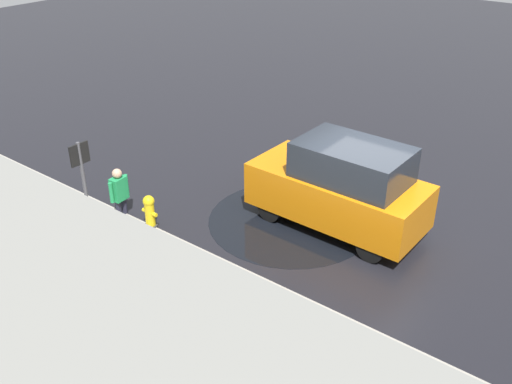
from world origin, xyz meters
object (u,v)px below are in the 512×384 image
Objects in this scene: pedestrian at (119,190)px; sign_post at (84,180)px; fire_hydrant at (150,212)px; moving_hatchback at (341,186)px.

sign_post reaches higher than pedestrian.
sign_post is at bearing 70.75° from fire_hydrant.
sign_post reaches higher than fire_hydrant.
fire_hydrant is 0.66× the size of pedestrian.
moving_hatchback is 4.27m from fire_hydrant.
pedestrian is (4.22, 2.68, -0.34)m from moving_hatchback.
sign_post is (-0.46, 1.18, 0.90)m from pedestrian.
moving_hatchback is at bearing -147.62° from pedestrian.
sign_post is at bearing 45.66° from moving_hatchback.
pedestrian is 1.55m from sign_post.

